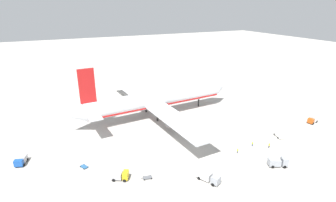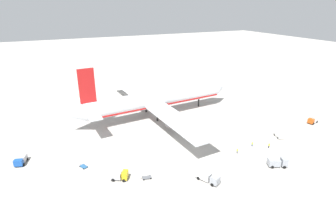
% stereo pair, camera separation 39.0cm
% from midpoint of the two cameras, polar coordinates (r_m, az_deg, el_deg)
% --- Properties ---
extents(ground_plane, '(600.00, 600.00, 0.00)m').
position_cam_midpoint_polar(ground_plane, '(116.51, -2.09, -3.00)').
color(ground_plane, '#ADA8A0').
extents(airliner, '(75.43, 80.08, 24.19)m').
position_cam_midpoint_polar(airliner, '(113.33, -2.70, 0.26)').
color(airliner, silver).
rests_on(airliner, ground).
extents(service_truck_0, '(4.91, 7.18, 2.53)m').
position_cam_midpoint_polar(service_truck_0, '(76.05, 8.62, -15.84)').
color(service_truck_0, '#999EA5').
rests_on(service_truck_0, ground).
extents(service_truck_1, '(5.27, 4.38, 2.51)m').
position_cam_midpoint_polar(service_truck_1, '(77.18, -10.28, -15.48)').
color(service_truck_1, yellow).
rests_on(service_truck_1, ground).
extents(service_truck_2, '(5.18, 3.26, 2.77)m').
position_cam_midpoint_polar(service_truck_2, '(123.55, 28.96, -3.52)').
color(service_truck_2, '#BF4C14').
rests_on(service_truck_2, ground).
extents(service_truck_3, '(3.77, 5.23, 2.35)m').
position_cam_midpoint_polar(service_truck_3, '(93.71, -29.14, -11.05)').
color(service_truck_3, '#194CA5').
rests_on(service_truck_3, ground).
extents(service_truck_4, '(5.98, 4.49, 2.81)m').
position_cam_midpoint_polar(service_truck_4, '(87.49, 22.74, -12.08)').
color(service_truck_4, '#999EA5').
rests_on(service_truck_4, ground).
extents(service_van, '(3.11, 4.56, 1.97)m').
position_cam_midpoint_polar(service_van, '(105.50, 22.94, -6.69)').
color(service_van, white).
rests_on(service_van, ground).
extents(baggage_cart_0, '(3.23, 1.87, 0.40)m').
position_cam_midpoint_polar(baggage_cart_0, '(77.12, -4.46, -16.15)').
color(baggage_cart_0, '#595B60').
rests_on(baggage_cart_0, ground).
extents(baggage_cart_1, '(2.31, 3.57, 1.38)m').
position_cam_midpoint_polar(baggage_cart_1, '(154.71, 9.05, 3.00)').
color(baggage_cart_1, gray).
rests_on(baggage_cart_1, ground).
extents(baggage_cart_2, '(2.32, 3.00, 0.40)m').
position_cam_midpoint_polar(baggage_cart_2, '(85.07, -17.64, -13.32)').
color(baggage_cart_2, '#26598C').
rests_on(baggage_cart_2, ground).
extents(ground_worker_0, '(0.53, 0.53, 1.61)m').
position_cam_midpoint_polar(ground_worker_0, '(96.04, 17.85, -8.86)').
color(ground_worker_0, navy).
rests_on(ground_worker_0, ground).
extents(ground_worker_1, '(0.50, 0.50, 1.72)m').
position_cam_midpoint_polar(ground_worker_1, '(90.52, 14.86, -10.38)').
color(ground_worker_1, '#3F3F47').
rests_on(ground_worker_1, ground).
extents(ground_worker_2, '(0.46, 0.46, 1.79)m').
position_cam_midpoint_polar(ground_worker_2, '(96.83, 21.10, -8.97)').
color(ground_worker_2, black).
rests_on(ground_worker_2, ground).
extents(traffic_cone_0, '(0.36, 0.36, 0.55)m').
position_cam_midpoint_polar(traffic_cone_0, '(130.83, 17.59, -1.19)').
color(traffic_cone_0, orange).
rests_on(traffic_cone_0, ground).
extents(traffic_cone_1, '(0.36, 0.36, 0.55)m').
position_cam_midpoint_polar(traffic_cone_1, '(149.19, -18.73, 1.31)').
color(traffic_cone_1, orange).
rests_on(traffic_cone_1, ground).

